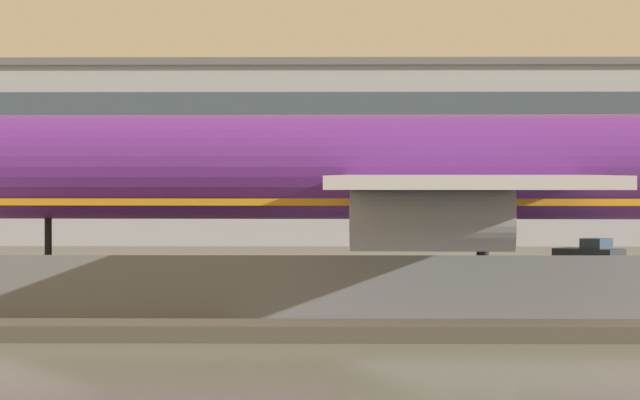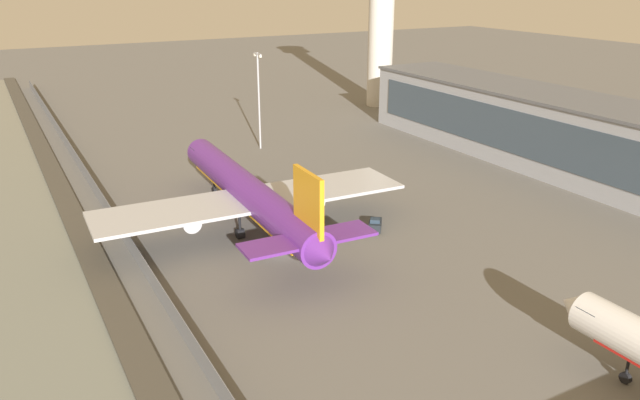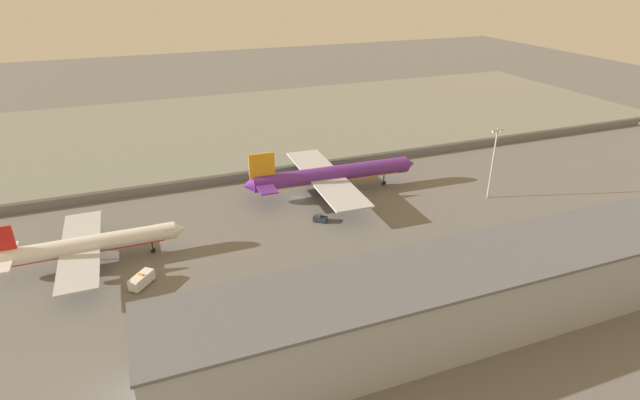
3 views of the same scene
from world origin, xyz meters
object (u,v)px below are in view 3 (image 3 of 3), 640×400
at_px(cargo_jet_purple, 330,175).
at_px(passenger_jet_white_red, 86,246).
at_px(ops_van, 141,280).
at_px(baggage_tug, 320,219).
at_px(apron_light_mast_apron_west, 493,160).

relative_size(cargo_jet_purple, passenger_jet_white_red, 1.27).
xyz_separation_m(passenger_jet_white_red, ops_van, (-9.25, 11.69, -2.94)).
xyz_separation_m(passenger_jet_white_red, baggage_tug, (-49.47, -0.35, -3.41)).
height_order(cargo_jet_purple, passenger_jet_white_red, cargo_jet_purple).
bearing_deg(ops_van, cargo_jet_purple, -151.49).
bearing_deg(cargo_jet_purple, apron_light_mast_apron_west, 154.69).
distance_m(baggage_tug, apron_light_mast_apron_west, 46.05).
bearing_deg(baggage_tug, apron_light_mast_apron_west, 176.21).
relative_size(cargo_jet_purple, apron_light_mast_apron_west, 2.59).
relative_size(baggage_tug, ops_van, 0.66).
xyz_separation_m(baggage_tug, ops_van, (40.22, 12.03, 0.47)).
height_order(cargo_jet_purple, ops_van, cargo_jet_purple).
distance_m(cargo_jet_purple, apron_light_mast_apron_west, 40.86).
relative_size(ops_van, apron_light_mast_apron_west, 0.29).
relative_size(cargo_jet_purple, ops_van, 8.96).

